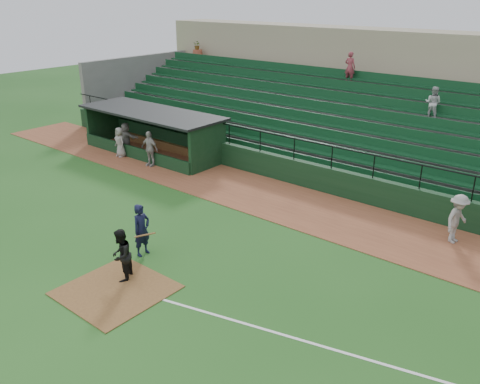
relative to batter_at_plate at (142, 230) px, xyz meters
The scene contains 12 objects.
ground 1.80m from the batter_at_plate, 43.18° to the right, with size 90.00×90.00×0.00m, color #20521A.
warning_track 7.10m from the batter_at_plate, 80.86° to the left, with size 40.00×4.00×0.03m, color brown.
home_plate_dirt 2.51m from the batter_at_plate, 61.38° to the right, with size 3.00×3.00×0.03m, color brown.
foul_line 9.17m from the batter_at_plate, ahead, with size 18.00×0.09×0.01m, color white.
stadium_structure 15.51m from the batter_at_plate, 85.86° to the left, with size 38.00×13.08×6.40m.
dugout 12.13m from the batter_at_plate, 135.41° to the left, with size 8.90×3.20×2.42m.
batter_at_plate is the anchor object (origin of this frame).
umpire 1.69m from the batter_at_plate, 62.58° to the right, with size 0.84×0.66×1.74m, color black.
runner 11.22m from the batter_at_plate, 43.89° to the left, with size 1.19×0.69×1.85m, color gray.
dugout_player_a 9.56m from the batter_at_plate, 137.41° to the left, with size 1.09×0.45×1.85m, color #ACA5A0.
dugout_player_b 11.49m from the batter_at_plate, 145.71° to the left, with size 0.81×0.52×1.65m, color gray.
dugout_player_c 12.27m from the batter_at_plate, 143.85° to the left, with size 1.57×0.50×1.69m, color #9A9490.
Camera 1 is at (11.29, -8.72, 8.56)m, focal length 37.47 mm.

